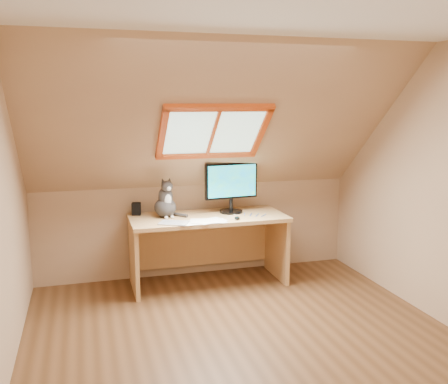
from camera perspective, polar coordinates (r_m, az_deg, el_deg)
name	(u,v)px	position (r m, az deg, el deg)	size (l,w,h in m)	color
ground	(247,343)	(4.17, 2.64, -16.81)	(3.50, 3.50, 0.00)	brown
room_shell	(253,167)	(3.66, 3.29, 2.90)	(3.52, 3.52, 2.41)	tan
desk	(206,235)	(5.30, -2.01, -4.95)	(1.61, 0.70, 0.73)	tan
monitor	(231,184)	(5.27, 0.84, 0.89)	(0.58, 0.24, 0.53)	black
cat	(165,203)	(5.14, -6.71, -1.22)	(0.28, 0.31, 0.42)	#3D3836
desk_speaker	(136,209)	(5.29, -9.99, -1.92)	(0.09, 0.09, 0.13)	black
graphics_tablet	(174,223)	(4.88, -5.76, -3.53)	(0.27, 0.20, 0.01)	#B2B2B7
mouse	(237,218)	(5.02, 1.50, -3.00)	(0.05, 0.10, 0.03)	black
papers	(201,222)	(4.90, -2.60, -3.46)	(0.35, 0.30, 0.01)	white
cables	(246,216)	(5.17, 2.54, -2.72)	(0.51, 0.26, 0.01)	silver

